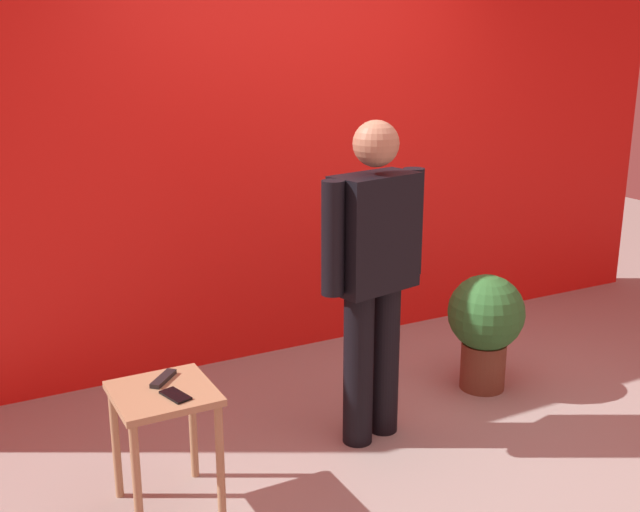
{
  "coord_description": "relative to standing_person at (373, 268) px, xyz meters",
  "views": [
    {
      "loc": [
        -2.12,
        -2.72,
        1.96
      ],
      "look_at": [
        -0.39,
        0.55,
        0.91
      ],
      "focal_mm": 42.59,
      "sensor_mm": 36.0,
      "label": 1
    }
  ],
  "objects": [
    {
      "name": "potted_plant",
      "position": [
        0.87,
        0.17,
        -0.5
      ],
      "size": [
        0.44,
        0.44,
        0.69
      ],
      "color": "brown",
      "rests_on": "ground_plane"
    },
    {
      "name": "back_wall_red",
      "position": [
        0.24,
        1.3,
        0.46
      ],
      "size": [
        5.92,
        0.12,
        2.73
      ],
      "primitive_type": "cube",
      "color": "red",
      "rests_on": "ground_plane"
    },
    {
      "name": "tv_remote",
      "position": [
        -1.07,
        -0.03,
        -0.34
      ],
      "size": [
        0.15,
        0.15,
        0.02
      ],
      "primitive_type": "cube",
      "rotation": [
        0.0,
        0.0,
        -0.75
      ],
      "color": "black",
      "rests_on": "side_table"
    },
    {
      "name": "ground_plane",
      "position": [
        0.24,
        -0.27,
        -0.9
      ],
      "size": [
        12.0,
        12.0,
        0.0
      ],
      "primitive_type": "plane",
      "color": "#9E9991"
    },
    {
      "name": "cell_phone",
      "position": [
        -1.07,
        -0.2,
        -0.35
      ],
      "size": [
        0.11,
        0.16,
        0.01
      ],
      "primitive_type": "cube",
      "rotation": [
        0.0,
        0.0,
        0.27
      ],
      "color": "black",
      "rests_on": "side_table"
    },
    {
      "name": "standing_person",
      "position": [
        0.0,
        0.0,
        0.0
      ],
      "size": [
        0.64,
        0.3,
        1.61
      ],
      "color": "black",
      "rests_on": "ground_plane"
    },
    {
      "name": "side_table",
      "position": [
        -1.1,
        -0.12,
        -0.46
      ],
      "size": [
        0.41,
        0.41,
        0.55
      ],
      "color": "tan",
      "rests_on": "ground_plane"
    }
  ]
}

